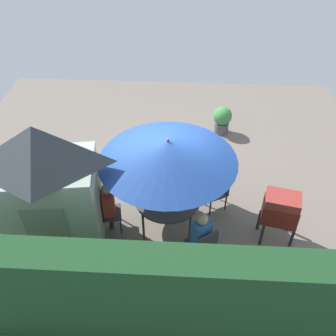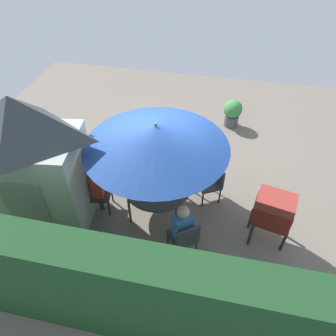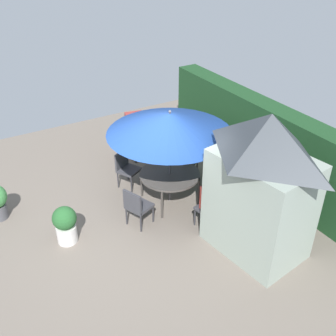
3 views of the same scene
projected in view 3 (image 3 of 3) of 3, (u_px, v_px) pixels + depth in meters
name	position (u px, v px, depth m)	size (l,w,h in m)	color
ground_plane	(134.00, 221.00, 8.58)	(11.00, 11.00, 0.00)	#6B6056
hedge_backdrop	(262.00, 142.00, 9.57)	(6.76, 0.56, 2.00)	#193D1E
garden_shed	(262.00, 185.00, 7.16)	(2.05, 1.59, 2.87)	gray
patio_table	(170.00, 176.00, 8.90)	(1.37, 1.37, 0.73)	#47423D
patio_umbrella	(170.00, 123.00, 8.22)	(2.69, 2.69, 2.26)	#4C4C51
bbq_grill	(136.00, 128.00, 10.59)	(0.79, 0.64, 1.20)	maroon
chair_near_shed	(212.00, 208.00, 8.14)	(0.54, 0.54, 0.90)	#38383D
chair_far_side	(189.00, 157.00, 9.94)	(0.65, 0.65, 0.90)	#38383D
chair_toward_hedge	(126.00, 167.00, 9.53)	(0.63, 0.62, 0.90)	#38383D
chair_toward_house	(137.00, 205.00, 8.21)	(0.60, 0.60, 0.90)	#38383D
potted_plant_by_grill	(65.00, 224.00, 7.83)	(0.48, 0.48, 0.82)	silver
person_in_red	(210.00, 196.00, 8.06)	(0.30, 0.38, 1.26)	#CC3D33
person_in_blue	(188.00, 149.00, 9.74)	(0.42, 0.40, 1.26)	#3866B2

